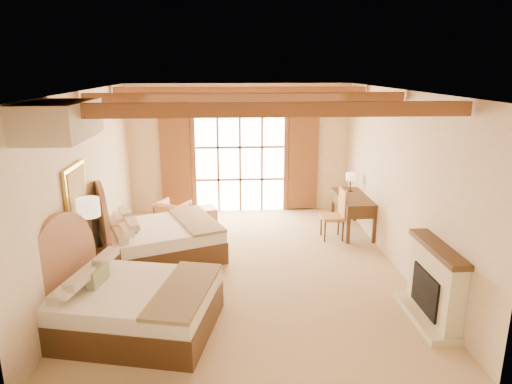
{
  "coord_description": "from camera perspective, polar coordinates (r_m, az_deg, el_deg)",
  "views": [
    {
      "loc": [
        -0.37,
        -7.79,
        3.59
      ],
      "look_at": [
        0.18,
        0.2,
        1.38
      ],
      "focal_mm": 32.0,
      "sensor_mm": 36.0,
      "label": 1
    }
  ],
  "objects": [
    {
      "name": "floor",
      "position": [
        8.58,
        -1.12,
        -9.3
      ],
      "size": [
        7.0,
        7.0,
        0.0
      ],
      "primitive_type": "plane",
      "color": "tan",
      "rests_on": "ground"
    },
    {
      "name": "wall_back",
      "position": [
        11.47,
        -2.03,
        5.42
      ],
      "size": [
        5.5,
        0.0,
        5.5
      ],
      "primitive_type": "plane",
      "rotation": [
        1.57,
        0.0,
        0.0
      ],
      "color": "beige",
      "rests_on": "ground"
    },
    {
      "name": "wall_left",
      "position": [
        8.38,
        -20.31,
        0.72
      ],
      "size": [
        0.0,
        7.0,
        7.0
      ],
      "primitive_type": "plane",
      "rotation": [
        1.57,
        0.0,
        1.57
      ],
      "color": "beige",
      "rests_on": "ground"
    },
    {
      "name": "wall_right",
      "position": [
        8.62,
        17.41,
        1.36
      ],
      "size": [
        0.0,
        7.0,
        7.0
      ],
      "primitive_type": "plane",
      "rotation": [
        1.57,
        0.0,
        -1.57
      ],
      "color": "beige",
      "rests_on": "ground"
    },
    {
      "name": "ceiling",
      "position": [
        7.81,
        -1.24,
        12.56
      ],
      "size": [
        7.0,
        7.0,
        0.0
      ],
      "primitive_type": "plane",
      "rotation": [
        3.14,
        0.0,
        0.0
      ],
      "color": "#A8683B",
      "rests_on": "ground"
    },
    {
      "name": "ceiling_beams",
      "position": [
        7.81,
        -1.24,
        11.68
      ],
      "size": [
        5.39,
        4.6,
        0.18
      ],
      "primitive_type": null,
      "color": "brown",
      "rests_on": "ceiling"
    },
    {
      "name": "french_doors",
      "position": [
        11.47,
        -2.0,
        3.64
      ],
      "size": [
        3.95,
        0.08,
        2.6
      ],
      "color": "white",
      "rests_on": "ground"
    },
    {
      "name": "fireplace",
      "position": [
        7.19,
        21.29,
        -11.04
      ],
      "size": [
        0.46,
        1.4,
        1.16
      ],
      "color": "beige",
      "rests_on": "ground"
    },
    {
      "name": "painting",
      "position": [
        7.64,
        -21.59,
        0.39
      ],
      "size": [
        0.06,
        0.95,
        0.75
      ],
      "color": "gold",
      "rests_on": "wall_left"
    },
    {
      "name": "canopy_valance",
      "position": [
        6.17,
        -23.39,
        8.24
      ],
      "size": [
        0.7,
        1.4,
        0.45
      ],
      "primitive_type": "cube",
      "color": "beige",
      "rests_on": "ceiling"
    },
    {
      "name": "bed_near",
      "position": [
        6.78,
        -16.4,
        -12.98
      ],
      "size": [
        2.52,
        2.09,
        1.44
      ],
      "rotation": [
        0.0,
        0.0,
        -0.23
      ],
      "color": "#4C301A",
      "rests_on": "floor"
    },
    {
      "name": "bed_far",
      "position": [
        8.99,
        -12.96,
        -5.55
      ],
      "size": [
        2.74,
        2.33,
        1.43
      ],
      "rotation": [
        0.0,
        0.0,
        0.38
      ],
      "color": "#4C301A",
      "rests_on": "floor"
    },
    {
      "name": "nightstand",
      "position": [
        8.09,
        -18.54,
        -9.32
      ],
      "size": [
        0.59,
        0.59,
        0.63
      ],
      "primitive_type": "cube",
      "rotation": [
        0.0,
        0.0,
        -0.14
      ],
      "color": "#4C301A",
      "rests_on": "floor"
    },
    {
      "name": "floor_lamp",
      "position": [
        7.55,
        -20.14,
        -2.54
      ],
      "size": [
        0.34,
        0.34,
        1.63
      ],
      "color": "#332817",
      "rests_on": "floor"
    },
    {
      "name": "armchair",
      "position": [
        10.67,
        -10.39,
        -2.72
      ],
      "size": [
        0.91,
        0.92,
        0.62
      ],
      "primitive_type": "imported",
      "rotation": [
        0.0,
        0.0,
        -3.62
      ],
      "color": "tan",
      "rests_on": "floor"
    },
    {
      "name": "ottoman",
      "position": [
        10.86,
        -6.49,
        -2.93
      ],
      "size": [
        0.65,
        0.65,
        0.38
      ],
      "primitive_type": "cube",
      "rotation": [
        0.0,
        0.0,
        0.29
      ],
      "color": "#A7704E",
      "rests_on": "floor"
    },
    {
      "name": "desk",
      "position": [
        10.41,
        11.95,
        -2.51
      ],
      "size": [
        0.67,
        1.54,
        0.83
      ],
      "rotation": [
        0.0,
        0.0,
        -0.0
      ],
      "color": "#4C301A",
      "rests_on": "floor"
    },
    {
      "name": "desk_chair",
      "position": [
        9.94,
        9.64,
        -3.88
      ],
      "size": [
        0.5,
        0.5,
        1.09
      ],
      "rotation": [
        0.0,
        0.0,
        0.03
      ],
      "color": "#B38043",
      "rests_on": "floor"
    },
    {
      "name": "desk_lamp",
      "position": [
        10.61,
        11.76,
        1.82
      ],
      "size": [
        0.21,
        0.21,
        0.43
      ],
      "color": "#332817",
      "rests_on": "desk"
    }
  ]
}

